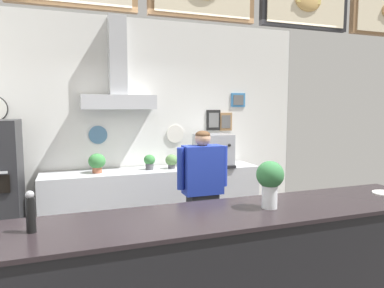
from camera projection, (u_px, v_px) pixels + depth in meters
name	position (u px, v px, depth m)	size (l,w,h in m)	color
back_wall_assembly	(140.00, 117.00, 5.05)	(5.18, 2.73, 3.08)	gray
service_counter	(217.00, 279.00, 2.60)	(3.87, 0.73, 1.01)	black
back_prep_counter	(155.00, 201.00, 5.00)	(3.08, 0.60, 0.90)	#B7BABF
shop_worker	(203.00, 195.00, 3.84)	(0.59, 0.22, 1.53)	#232328
espresso_machine	(213.00, 150.00, 5.20)	(0.52, 0.52, 0.48)	#A3A5AD
potted_sage	(97.00, 162.00, 4.67)	(0.23, 0.23, 0.26)	#9E563D
potted_basil	(193.00, 159.00, 5.17)	(0.16, 0.16, 0.21)	beige
potted_rosemary	(150.00, 161.00, 4.92)	(0.16, 0.16, 0.21)	#4C4C51
potted_oregano	(172.00, 161.00, 5.00)	(0.18, 0.18, 0.20)	#4C4C51
pepper_grinder	(31.00, 212.00, 2.14)	(0.06, 0.06, 0.27)	black
basil_vase	(270.00, 181.00, 2.66)	(0.21, 0.21, 0.37)	silver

